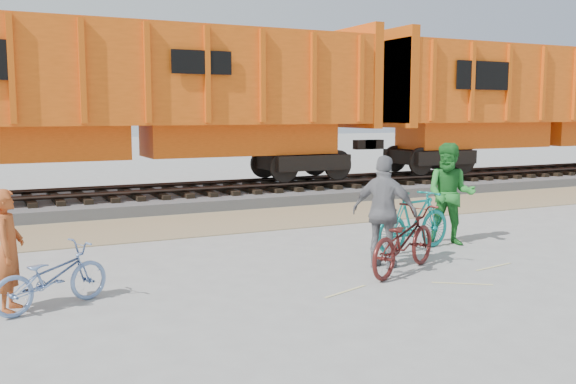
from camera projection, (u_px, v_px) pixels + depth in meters
name	position (u px, v px, depth m)	size (l,w,h in m)	color
ground	(373.00, 272.00, 10.37)	(120.00, 120.00, 0.00)	#9E9E99
gravel_strip	(245.00, 220.00, 15.28)	(120.00, 3.00, 0.02)	#9E8262
ballast_bed	(199.00, 197.00, 18.39)	(120.00, 4.00, 0.30)	slate
track	(199.00, 186.00, 18.35)	(120.00, 2.60, 0.24)	black
hopper_car_center	(134.00, 96.00, 17.27)	(14.00, 3.13, 4.65)	black
hopper_car_right	(540.00, 101.00, 23.76)	(14.00, 3.13, 4.65)	black
bicycle_blue	(52.00, 277.00, 8.40)	(0.56, 1.61, 0.85)	#6F8CC0
bicycle_teal	(414.00, 221.00, 11.86)	(0.54, 1.91, 1.15)	#107B74
bicycle_maroon	(403.00, 240.00, 10.29)	(0.70, 2.00, 1.05)	#4C1815
person_solo	(8.00, 251.00, 8.23)	(0.58, 0.38, 1.60)	#AA491E
person_man	(450.00, 194.00, 12.42)	(0.96, 0.75, 1.98)	#227729
person_woman	(384.00, 212.00, 10.56)	(1.10, 0.46, 1.87)	slate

